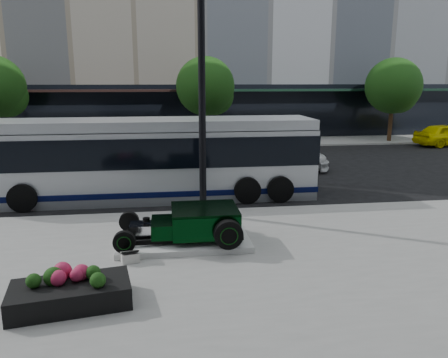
{
  "coord_description": "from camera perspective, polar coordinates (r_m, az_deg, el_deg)",
  "views": [
    {
      "loc": [
        -1.72,
        -15.82,
        4.3
      ],
      "look_at": [
        0.13,
        -2.28,
        1.2
      ],
      "focal_mm": 35.0,
      "sensor_mm": 36.0,
      "label": 1
    }
  ],
  "objects": [
    {
      "name": "info_plaque",
      "position": [
        10.67,
        -12.19,
        -9.88
      ],
      "size": [
        0.46,
        0.39,
        0.31
      ],
      "color": "silver",
      "rests_on": "sidewalk_near"
    },
    {
      "name": "yellow_taxi",
      "position": [
        32.76,
        27.03,
        5.16
      ],
      "size": [
        4.61,
        2.48,
        1.49
      ],
      "primitive_type": "imported",
      "rotation": [
        0.0,
        0.0,
        1.74
      ],
      "color": "#E8DD00",
      "rests_on": "ground"
    },
    {
      "name": "flower_planter",
      "position": [
        9.0,
        -19.4,
        -13.82
      ],
      "size": [
        2.35,
        1.44,
        0.71
      ],
      "color": "black",
      "rests_on": "sidewalk_near"
    },
    {
      "name": "ground",
      "position": [
        16.49,
        -1.52,
        -2.35
      ],
      "size": [
        120.0,
        120.0,
        0.0
      ],
      "primitive_type": "plane",
      "color": "black",
      "rests_on": "ground"
    },
    {
      "name": "display_plinth",
      "position": [
        11.58,
        -5.25,
        -8.05
      ],
      "size": [
        3.4,
        1.8,
        0.15
      ],
      "primitive_type": "cube",
      "color": "silver",
      "rests_on": "sidewalk_near"
    },
    {
      "name": "sidewalk_far",
      "position": [
        30.17,
        -4.45,
        4.67
      ],
      "size": [
        70.0,
        4.0,
        0.12
      ],
      "primitive_type": "cube",
      "color": "gray",
      "rests_on": "ground"
    },
    {
      "name": "street_trees",
      "position": [
        29.04,
        -2.17,
        11.73
      ],
      "size": [
        29.8,
        3.8,
        5.7
      ],
      "color": "black",
      "rests_on": "sidewalk_far"
    },
    {
      "name": "white_sedan",
      "position": [
        21.37,
        6.83,
        3.09
      ],
      "size": [
        5.35,
        2.88,
        1.47
      ],
      "primitive_type": "imported",
      "rotation": [
        0.0,
        0.0,
        1.4
      ],
      "color": "white",
      "rests_on": "ground"
    },
    {
      "name": "lamppost",
      "position": [
        13.43,
        -2.88,
        9.15
      ],
      "size": [
        0.4,
        0.4,
        7.21
      ],
      "color": "black",
      "rests_on": "sidewalk_near"
    },
    {
      "name": "transit_bus",
      "position": [
        16.33,
        -9.54,
        2.68
      ],
      "size": [
        12.12,
        2.88,
        2.92
      ],
      "color": "#B3B7BD",
      "rests_on": "ground"
    },
    {
      "name": "hot_rod",
      "position": [
        11.43,
        -3.62,
        -5.64
      ],
      "size": [
        3.22,
        2.0,
        0.81
      ],
      "color": "black",
      "rests_on": "display_plinth"
    }
  ]
}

